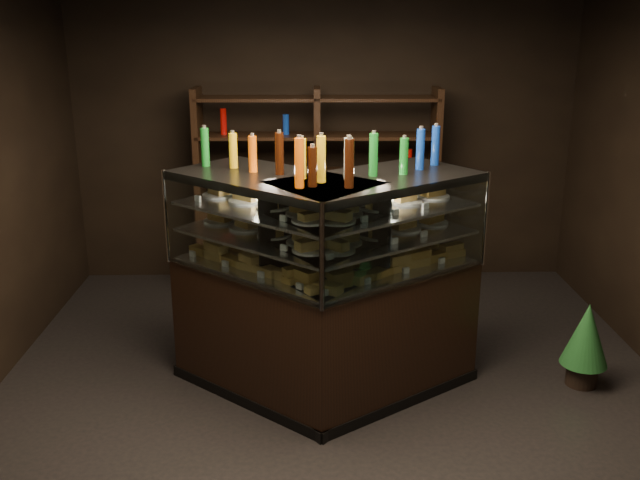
% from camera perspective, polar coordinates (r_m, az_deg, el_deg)
% --- Properties ---
extents(ground, '(5.00, 5.00, 0.00)m').
position_cam_1_polar(ground, '(5.35, 1.11, -11.95)').
color(ground, black).
rests_on(ground, ground).
extents(room_shell, '(5.02, 5.02, 3.01)m').
position_cam_1_polar(room_shell, '(4.72, 1.25, 9.07)').
color(room_shell, black).
rests_on(room_shell, ground).
extents(display_case, '(2.31, 1.52, 1.61)m').
position_cam_1_polar(display_case, '(5.15, 0.34, -6.55)').
color(display_case, black).
rests_on(display_case, ground).
extents(food_display, '(1.89, 0.99, 0.49)m').
position_cam_1_polar(food_display, '(4.91, 0.36, 0.59)').
color(food_display, gold).
rests_on(food_display, display_case).
extents(bottles_top, '(1.70, 0.84, 0.30)m').
position_cam_1_polar(bottles_top, '(4.79, 0.37, 6.78)').
color(bottles_top, black).
rests_on(bottles_top, display_case).
extents(potted_conifer, '(0.34, 0.34, 0.73)m').
position_cam_1_polar(potted_conifer, '(5.60, 20.56, -6.98)').
color(potted_conifer, black).
rests_on(potted_conifer, ground).
extents(back_shelving, '(2.32, 0.46, 2.00)m').
position_cam_1_polar(back_shelving, '(7.01, -0.23, 0.70)').
color(back_shelving, black).
rests_on(back_shelving, ground).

